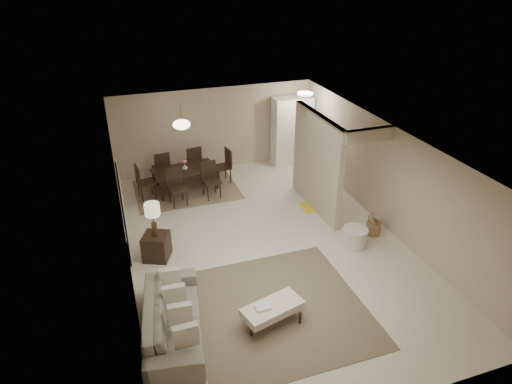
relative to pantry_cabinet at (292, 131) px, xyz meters
name	(u,v)px	position (x,y,z in m)	size (l,w,h in m)	color
floor	(266,244)	(-2.35, -4.15, -1.05)	(9.00, 9.00, 0.00)	beige
ceiling	(267,142)	(-2.35, -4.15, 1.45)	(9.00, 9.00, 0.00)	white
back_wall	(215,129)	(-2.35, 0.35, 0.20)	(6.00, 6.00, 0.00)	tan
left_wall	(123,219)	(-5.35, -4.15, 0.20)	(9.00, 9.00, 0.00)	tan
right_wall	(387,177)	(0.65, -4.15, 0.20)	(9.00, 9.00, 0.00)	tan
partition	(317,163)	(-0.55, -2.90, 0.20)	(0.15, 2.50, 2.50)	tan
doorway	(124,214)	(-5.32, -3.55, -0.03)	(0.04, 0.90, 2.04)	black
pantry_cabinet	(292,131)	(0.00, 0.00, 0.00)	(1.20, 0.55, 2.10)	white
flush_light	(305,94)	(-0.05, -0.95, 1.41)	(0.44, 0.44, 0.05)	white
living_rug	(277,309)	(-2.89, -6.23, -1.04)	(3.20, 3.20, 0.01)	brown
sofa	(173,318)	(-4.80, -6.23, -0.70)	(0.93, 2.38, 0.69)	slate
ottoman_bench	(273,309)	(-3.09, -6.53, -0.73)	(1.19, 0.77, 0.39)	beige
side_table	(157,246)	(-4.75, -3.86, -0.76)	(0.52, 0.52, 0.58)	black
table_lamp	(152,212)	(-4.75, -3.86, 0.09)	(0.32, 0.32, 0.76)	#4B3820
round_pouf	(355,238)	(-0.48, -4.85, -0.83)	(0.56, 0.56, 0.44)	beige
wicker_basket	(373,228)	(0.20, -4.53, -0.90)	(0.35, 0.35, 0.30)	brown
dining_rug	(187,189)	(-3.52, -0.85, -1.04)	(2.80, 2.10, 0.01)	#7E694E
dining_table	(186,180)	(-3.52, -0.85, -0.74)	(1.75, 0.97, 0.61)	black
dining_chairs	(185,174)	(-3.52, -0.85, -0.56)	(2.68, 2.09, 0.99)	black
vase	(185,167)	(-3.52, -0.85, -0.36)	(0.15, 0.15, 0.16)	white
yellow_mat	(319,206)	(-0.41, -2.92, -1.04)	(0.93, 0.57, 0.01)	yellow
pendant_light	(182,124)	(-3.52, -0.85, 0.87)	(0.46, 0.46, 0.71)	#4B3820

